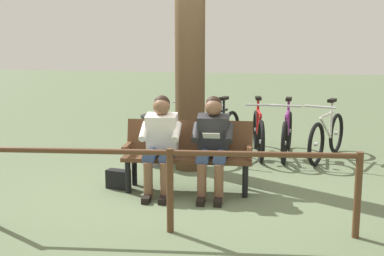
% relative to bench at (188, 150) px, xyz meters
% --- Properties ---
extents(ground_plane, '(40.00, 40.00, 0.00)m').
position_rel_bench_xyz_m(ground_plane, '(-0.03, 0.25, -0.51)').
color(ground_plane, '#566647').
extents(bench, '(1.63, 0.58, 0.87)m').
position_rel_bench_xyz_m(bench, '(0.00, 0.00, 0.00)').
color(bench, '#51331E').
rests_on(bench, ground).
extents(person_reading, '(0.51, 0.78, 1.20)m').
position_rel_bench_xyz_m(person_reading, '(-0.33, 0.14, 0.16)').
color(person_reading, '#262628').
rests_on(person_reading, ground).
extents(person_companion, '(0.51, 0.78, 1.20)m').
position_rel_bench_xyz_m(person_companion, '(0.31, 0.18, 0.16)').
color(person_companion, white).
rests_on(person_companion, ground).
extents(handbag, '(0.32, 0.20, 0.24)m').
position_rel_bench_xyz_m(handbag, '(0.88, 0.14, -0.39)').
color(handbag, black).
rests_on(handbag, ground).
extents(tree_trunk, '(0.43, 0.43, 3.57)m').
position_rel_bench_xyz_m(tree_trunk, '(0.17, -1.02, 1.28)').
color(tree_trunk, '#4C3823').
rests_on(tree_trunk, ground).
extents(litter_bin, '(0.41, 0.41, 0.75)m').
position_rel_bench_xyz_m(litter_bin, '(0.75, -1.15, -0.13)').
color(litter_bin, slate).
rests_on(litter_bin, ground).
extents(bicycle_orange, '(0.71, 1.59, 0.94)m').
position_rel_bench_xyz_m(bicycle_orange, '(-1.83, -1.96, -0.15)').
color(bicycle_orange, black).
rests_on(bicycle_orange, ground).
extents(bicycle_blue, '(0.48, 1.68, 0.94)m').
position_rel_bench_xyz_m(bicycle_blue, '(-1.21, -2.01, -0.15)').
color(bicycle_blue, black).
rests_on(bicycle_blue, ground).
extents(bicycle_green, '(0.48, 1.67, 0.94)m').
position_rel_bench_xyz_m(bicycle_green, '(-0.76, -2.03, -0.15)').
color(bicycle_green, black).
rests_on(bicycle_green, ground).
extents(bicycle_purple, '(0.62, 1.63, 0.94)m').
position_rel_bench_xyz_m(bicycle_purple, '(-0.13, -1.91, -0.15)').
color(bicycle_purple, black).
rests_on(bicycle_purple, ground).
extents(bicycle_red, '(0.48, 1.68, 0.94)m').
position_rel_bench_xyz_m(bicycle_red, '(0.36, -2.12, -0.15)').
color(bicycle_red, black).
rests_on(bicycle_red, ground).
extents(railing_fence, '(3.66, 0.45, 0.85)m').
position_rel_bench_xyz_m(railing_fence, '(-0.10, 1.44, 0.10)').
color(railing_fence, '#51331E').
rests_on(railing_fence, ground).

